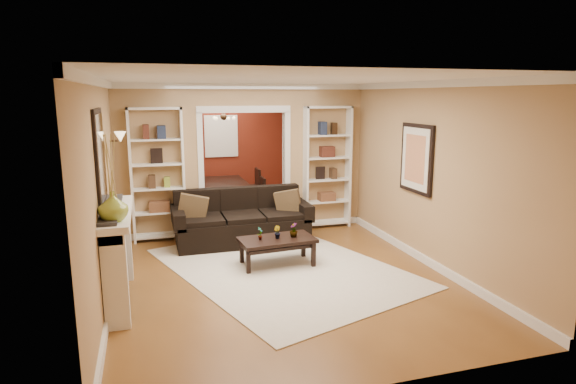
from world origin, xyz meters
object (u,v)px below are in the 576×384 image
object	(u,v)px
sofa	(242,217)
bookshelf_right	(327,168)
fireplace	(120,256)
dining_table	(226,197)
bookshelf_left	(158,175)
coffee_table	(277,252)

from	to	relation	value
sofa	bookshelf_right	xyz separation A→B (m)	(1.76, 0.58, 0.70)
bookshelf_right	fireplace	size ratio (longest dim) A/B	1.35
sofa	bookshelf_right	world-z (taller)	bookshelf_right
dining_table	bookshelf_left	bearing A→B (deg)	141.08
sofa	bookshelf_right	size ratio (longest dim) A/B	1.01
sofa	bookshelf_left	size ratio (longest dim) A/B	1.01
coffee_table	fireplace	world-z (taller)	fireplace
fireplace	bookshelf_left	bearing A→B (deg)	77.95
dining_table	coffee_table	bearing A→B (deg)	-177.13
fireplace	sofa	bearing A→B (deg)	46.08
fireplace	dining_table	xyz separation A→B (m)	(1.98, 4.32, -0.26)
sofa	coffee_table	size ratio (longest dim) A/B	2.11
coffee_table	fireplace	bearing A→B (deg)	-166.79
bookshelf_right	coffee_table	bearing A→B (deg)	-128.98
sofa	bookshelf_right	distance (m)	1.98
bookshelf_right	sofa	bearing A→B (deg)	-161.78
coffee_table	dining_table	world-z (taller)	dining_table
sofa	fireplace	world-z (taller)	fireplace
bookshelf_left	dining_table	xyz separation A→B (m)	(1.44, 1.79, -0.83)
bookshelf_left	dining_table	world-z (taller)	bookshelf_left
bookshelf_left	bookshelf_right	distance (m)	3.10
fireplace	dining_table	distance (m)	4.76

